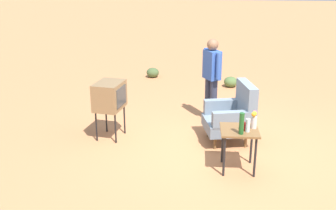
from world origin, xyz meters
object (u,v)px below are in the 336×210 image
Objects in this scene: bottle_short_clear at (248,125)px; tv_on_stand at (110,96)px; armchair at (233,115)px; soda_can_red at (244,126)px; side_table at (239,135)px; person_standing at (212,75)px; bottle_wine_green at (242,124)px; flower_vase at (254,119)px.

tv_on_stand is at bearing -116.84° from bottle_short_clear.
armchair is 8.69× the size of soda_can_red.
person_standing is (-2.06, -0.36, 0.38)m from side_table.
tv_on_stand is 8.44× the size of soda_can_red.
side_table is 0.31m from bottle_wine_green.
armchair is 1.09m from soda_can_red.
bottle_short_clear reaches higher than side_table.
tv_on_stand is 3.22× the size of bottle_wine_green.
flower_vase is (-0.15, 0.10, 0.05)m from bottle_short_clear.
flower_vase is at bearing 67.18° from tv_on_stand.
person_standing reaches higher than bottle_wine_green.
tv_on_stand is at bearing -90.83° from armchair.
tv_on_stand is at bearing -61.34° from person_standing.
bottle_short_clear is at bearing 130.13° from bottle_wine_green.
bottle_short_clear is 0.09m from soda_can_red.
tv_on_stand is 5.15× the size of bottle_short_clear.
armchair is 0.65× the size of person_standing.
armchair is 2.19m from tv_on_stand.
bottle_short_clear is 1.64× the size of soda_can_red.
armchair is 4.00× the size of flower_vase.
person_standing reaches higher than flower_vase.
person_standing is at bearing -170.66° from bottle_wine_green.
bottle_wine_green reaches higher than flower_vase.
bottle_wine_green is (1.21, 0.01, 0.32)m from armchair.
armchair is 5.30× the size of bottle_short_clear.
armchair is 1.04m from flower_vase.
flower_vase reaches higher than soda_can_red.
tv_on_stand is 2.07m from person_standing.
bottle_short_clear is (0.08, 0.11, 0.20)m from side_table.
bottle_wine_green is at bearing 1.60° from side_table.
flower_vase reaches higher than side_table.
armchair reaches higher than tv_on_stand.
person_standing is at bearing -167.65° from bottle_short_clear.
flower_vase is (-0.24, 0.21, -0.01)m from bottle_wine_green.
soda_can_red is at bearing 63.83° from tv_on_stand.
side_table is at bearing -128.06° from bottle_short_clear.
person_standing is at bearing -163.94° from flower_vase.
soda_can_red is (1.06, 0.06, 0.22)m from armchair.
bottle_wine_green is at bearing -18.42° from soda_can_red.
person_standing is at bearing -170.03° from side_table.
person_standing is 2.26m from bottle_wine_green.
tv_on_stand is (-1.07, -2.17, 0.22)m from side_table.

